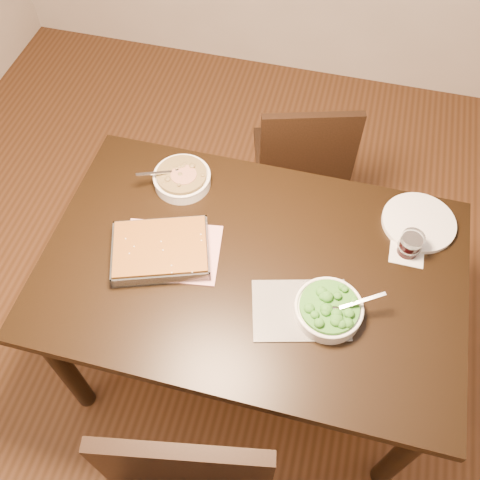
% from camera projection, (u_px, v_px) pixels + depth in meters
% --- Properties ---
extents(ground, '(4.00, 4.00, 0.00)m').
position_uv_depth(ground, '(249.00, 353.00, 2.39)').
color(ground, '#462914').
rests_on(ground, ground).
extents(table, '(1.40, 0.90, 0.75)m').
position_uv_depth(table, '(252.00, 280.00, 1.85)').
color(table, black).
rests_on(table, ground).
extents(magazine_a, '(0.36, 0.29, 0.01)m').
position_uv_depth(magazine_a, '(171.00, 251.00, 1.80)').
color(magazine_a, '#BA354B').
rests_on(magazine_a, table).
extents(magazine_b, '(0.35, 0.29, 0.01)m').
position_uv_depth(magazine_b, '(300.00, 310.00, 1.68)').
color(magazine_b, '#23232A').
rests_on(magazine_b, table).
extents(coaster, '(0.11, 0.11, 0.00)m').
position_uv_depth(coaster, '(407.00, 252.00, 1.80)').
color(coaster, white).
rests_on(coaster, table).
extents(stew_bowl, '(0.21, 0.21, 0.08)m').
position_uv_depth(stew_bowl, '(182.00, 178.00, 1.95)').
color(stew_bowl, white).
rests_on(stew_bowl, table).
extents(broccoli_bowl, '(0.23, 0.21, 0.08)m').
position_uv_depth(broccoli_bowl, '(329.00, 309.00, 1.65)').
color(broccoli_bowl, white).
rests_on(broccoli_bowl, table).
extents(baking_dish, '(0.38, 0.33, 0.06)m').
position_uv_depth(baking_dish, '(161.00, 250.00, 1.77)').
color(baking_dish, silver).
rests_on(baking_dish, table).
extents(wine_tumbler, '(0.08, 0.08, 0.09)m').
position_uv_depth(wine_tumbler, '(410.00, 244.00, 1.76)').
color(wine_tumbler, black).
rests_on(wine_tumbler, coaster).
extents(dinner_plate, '(0.26, 0.26, 0.02)m').
position_uv_depth(dinner_plate, '(419.00, 222.00, 1.86)').
color(dinner_plate, white).
rests_on(dinner_plate, table).
extents(chair_far, '(0.50, 0.50, 0.85)m').
position_uv_depth(chair_far, '(302.00, 162.00, 2.40)').
color(chair_far, black).
rests_on(chair_far, ground).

